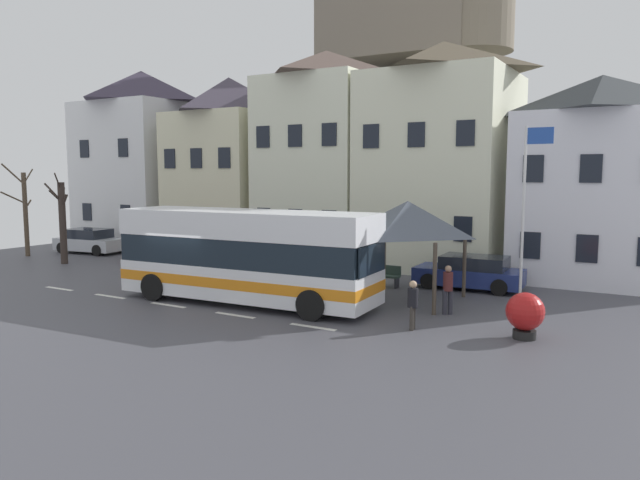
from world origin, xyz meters
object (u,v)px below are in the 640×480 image
parked_car_00 (278,258)px  parked_car_02 (163,250)px  townhouse_01 (230,165)px  bare_tree_01 (25,211)px  townhouse_02 (326,156)px  flagpole (526,201)px  harbour_buoy (525,313)px  townhouse_00 (144,158)px  public_bench (380,274)px  hilltop_castle (412,136)px  townhouse_03 (441,156)px  bare_tree_00 (62,221)px  bus_shelter (408,219)px  pedestrian_01 (413,301)px  parked_car_03 (90,241)px  townhouse_04 (598,180)px  transit_bus (246,257)px  pedestrian_00 (448,287)px  parked_car_01 (470,272)px

parked_car_00 → parked_car_02: 6.64m
townhouse_01 → bare_tree_01: (-8.33, -7.81, -2.59)m
bare_tree_01 → townhouse_02: bearing=28.4°
townhouse_01 → flagpole: (18.44, -6.72, -1.43)m
bare_tree_01 → harbour_buoy: bearing=-6.8°
townhouse_00 → public_bench: townhouse_00 is taller
townhouse_01 → townhouse_02: size_ratio=0.92×
townhouse_02 → hilltop_castle: size_ratio=0.27×
public_bench → harbour_buoy: harbour_buoy is taller
townhouse_03 → bare_tree_00: townhouse_03 is taller
bus_shelter → flagpole: flagpole is taller
flagpole → bare_tree_00: size_ratio=1.34×
townhouse_03 → hilltop_castle: 20.16m
townhouse_03 → pedestrian_01: bearing=-74.4°
flagpole → bare_tree_01: 26.82m
public_bench → parked_car_00: bearing=168.4°
parked_car_00 → public_bench: size_ratio=2.60×
townhouse_02 → parked_car_02: 10.04m
parked_car_03 → flagpole: bearing=-10.0°
parked_car_00 → bare_tree_00: 11.48m
flagpole → hilltop_castle: bearing=119.6°
bare_tree_00 → townhouse_02: bearing=39.6°
townhouse_01 → bus_shelter: townhouse_01 is taller
pedestrian_01 → harbour_buoy: (3.10, 0.70, -0.14)m
townhouse_04 → public_bench: size_ratio=4.91×
parked_car_02 → public_bench: size_ratio=2.51×
townhouse_02 → parked_car_00: 6.98m
townhouse_01 → parked_car_02: 7.23m
townhouse_00 → parked_car_00: townhouse_00 is taller
townhouse_03 → bus_shelter: 9.00m
transit_bus → bare_tree_01: (-18.11, 3.52, 0.84)m
townhouse_03 → pedestrian_00: size_ratio=6.71×
bare_tree_00 → townhouse_04: bearing=18.9°
parked_car_01 → pedestrian_00: bearing=95.2°
townhouse_03 → parked_car_00: size_ratio=2.38×
townhouse_02 → flagpole: bearing=-30.1°
pedestrian_01 → bare_tree_00: (-20.40, 3.23, 1.34)m
townhouse_01 → harbour_buoy: 22.78m
townhouse_03 → hilltop_castle: size_ratio=0.26×
townhouse_00 → pedestrian_00: size_ratio=6.87×
pedestrian_01 → bare_tree_00: 20.70m
flagpole → parked_car_03: bearing=176.2°
pedestrian_00 → bare_tree_00: (-20.67, 0.79, 1.31)m
bare_tree_00 → transit_bus: bearing=-11.3°
pedestrian_00 → townhouse_02: bearing=136.5°
townhouse_01 → public_bench: bearing=-25.3°
bare_tree_01 → townhouse_01: bearing=43.1°
parked_car_03 → townhouse_03: bearing=9.9°
townhouse_02 → parked_car_00: townhouse_02 is taller
parked_car_01 → pedestrian_01: pedestrian_01 is taller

